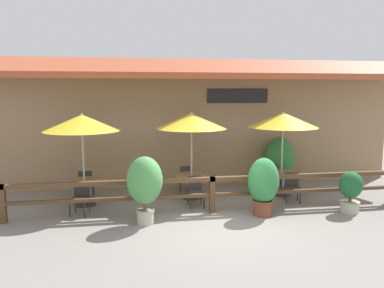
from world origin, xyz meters
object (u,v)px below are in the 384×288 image
Objects in this scene: dining_table_near at (84,185)px; potted_plant_entrance_palm at (279,159)px; chair_middle_streetside at (195,190)px; patio_umbrella_far at (283,120)px; chair_near_wallside at (86,182)px; chair_far_wallside at (270,175)px; patio_umbrella_middle at (192,121)px; chair_near_streetside at (80,197)px; patio_umbrella_near at (82,123)px; dining_table_far at (281,177)px; potted_plant_corner_fern at (263,184)px; potted_plant_tall_tropical at (350,190)px; dining_table_middle at (192,179)px; chair_middle_wallside at (186,177)px; potted_plant_small_flowering at (145,183)px; chair_far_streetside at (292,186)px.

potted_plant_entrance_palm is at bearing 12.03° from dining_table_near.
patio_umbrella_far is at bearing 12.91° from chair_middle_streetside.
patio_umbrella_far is (5.86, -0.62, 1.84)m from chair_near_wallside.
patio_umbrella_middle is at bearing 9.70° from chair_far_wallside.
patio_umbrella_middle reaches higher than chair_near_streetside.
patio_umbrella_near is 2.42× the size of dining_table_far.
potted_plant_corner_fern reaches higher than potted_plant_tall_tropical.
patio_umbrella_near reaches higher than potted_plant_tall_tropical.
chair_middle_streetside is 0.77× the size of potted_plant_tall_tropical.
potted_plant_entrance_palm is at bearing 70.86° from patio_umbrella_far.
potted_plant_entrance_palm reaches higher than dining_table_middle.
patio_umbrella_middle reaches higher than chair_middle_wallside.
patio_umbrella_far reaches higher than potted_plant_small_flowering.
potted_plant_corner_fern is (-1.20, -1.75, -1.49)m from patio_umbrella_far.
dining_table_middle is at bearing -160.84° from potted_plant_entrance_palm.
chair_middle_wallside is at bearing 18.62° from dining_table_near.
chair_far_streetside is 0.51× the size of potted_plant_entrance_palm.
dining_table_far is 0.65× the size of potted_plant_entrance_palm.
dining_table_middle is at bearing 98.51° from chair_middle_wallside.
potted_plant_corner_fern is (4.62, -0.82, 0.35)m from chair_near_streetside.
chair_far_wallside is at bearing 95.77° from dining_table_far.
potted_plant_tall_tropical is (6.94, -1.72, -1.70)m from patio_umbrella_near.
patio_umbrella_middle is 3.64m from potted_plant_entrance_palm.
potted_plant_small_flowering is at bearing -47.35° from dining_table_near.
chair_far_wallside is at bearing -178.29° from chair_near_wallside.
chair_near_streetside is 0.51× the size of potted_plant_small_flowering.
patio_umbrella_middle reaches higher than potted_plant_tall_tropical.
dining_table_near is at bearing 132.65° from potted_plant_small_flowering.
patio_umbrella_near is 1.56× the size of potted_plant_small_flowering.
potted_plant_tall_tropical reaches higher than chair_far_wallside.
potted_plant_tall_tropical is at bearing -32.04° from chair_far_streetside.
patio_umbrella_far is at bearing 121.21° from potted_plant_tall_tropical.
patio_umbrella_near is at bearing 4.69° from chair_far_wallside.
chair_far_streetside is at bearing 90.20° from chair_far_wallside.
potted_plant_entrance_palm is (1.61, 2.92, 0.08)m from potted_plant_corner_fern.
chair_near_streetside is at bearing 148.98° from potted_plant_small_flowering.
chair_middle_wallside is 0.51× the size of potted_plant_small_flowering.
patio_umbrella_middle is 2.37× the size of potted_plant_tall_tropical.
chair_near_streetside is at bearing -163.92° from chair_far_streetside.
chair_middle_streetside is at bearing -91.05° from patio_umbrella_middle.
patio_umbrella_middle is 3.07× the size of chair_middle_wallside.
patio_umbrella_middle reaches higher than chair_middle_streetside.
patio_umbrella_far is at bearing 168.36° from chair_middle_wallside.
chair_middle_streetside is at bearing -10.56° from dining_table_near.
chair_near_streetside is at bearing -161.92° from patio_umbrella_middle.
chair_far_streetside is at bearing -15.88° from dining_table_middle.
chair_middle_streetside is at bearing -10.56° from patio_umbrella_near.
patio_umbrella_middle is 1.58× the size of potted_plant_entrance_palm.
chair_near_wallside is 3.36m from chair_middle_streetside.
chair_near_streetside is 1.00× the size of chair_far_wallside.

